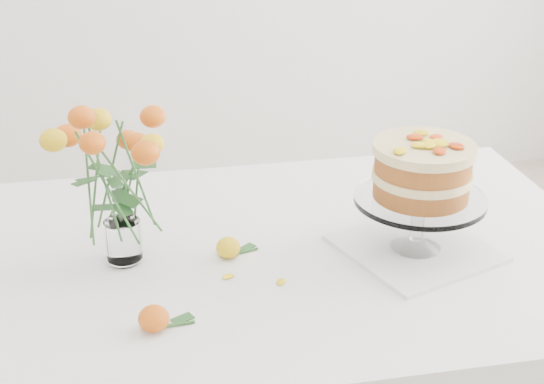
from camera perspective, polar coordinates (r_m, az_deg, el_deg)
The scene contains 8 objects.
table at distance 1.67m, azimuth 0.38°, elevation -6.66°, with size 1.43×0.93×0.76m.
napkin at distance 1.65m, azimuth 10.73°, elevation -4.20°, with size 0.29×0.29×0.01m, color silver.
cake_stand at distance 1.57m, azimuth 11.22°, elevation 1.18°, with size 0.27×0.27×0.25m.
rose_vase at distance 1.51m, azimuth -11.67°, elevation 2.07°, with size 0.27×0.27×0.37m.
loose_rose_near at distance 1.59m, azimuth -3.30°, elevation -4.20°, with size 0.09×0.05×0.04m.
loose_rose_far at distance 1.38m, azimuth -8.88°, elevation -9.40°, with size 0.10×0.06×0.05m.
stray_petal_a at distance 1.53m, azimuth -3.32°, elevation -6.37°, with size 0.03×0.02×0.00m, color yellow.
stray_petal_b at distance 1.51m, azimuth 0.69°, elevation -6.79°, with size 0.03×0.02×0.00m, color yellow.
Camera 1 is at (-0.28, -1.39, 1.56)m, focal length 50.00 mm.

